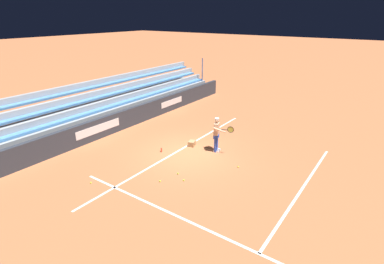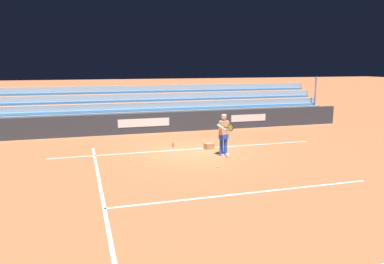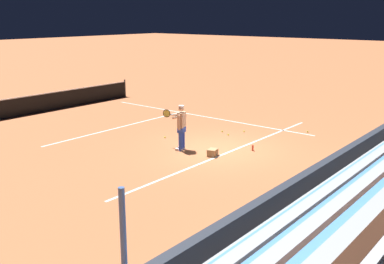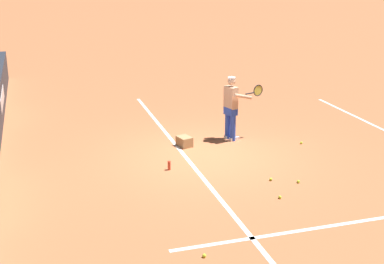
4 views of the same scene
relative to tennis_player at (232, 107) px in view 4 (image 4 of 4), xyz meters
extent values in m
plane|color=#B7663D|center=(1.01, -1.05, -0.89)|extent=(160.00, 160.00, 0.00)
cube|color=white|center=(1.01, -1.55, -0.89)|extent=(12.00, 0.10, 0.01)
cube|color=silver|center=(-3.91, -5.92, -0.29)|extent=(2.20, 0.01, 0.40)
cylinder|color=blue|center=(-0.10, -0.06, -0.45)|extent=(0.15, 0.15, 0.88)
cylinder|color=blue|center=(0.11, 0.00, -0.45)|extent=(0.15, 0.15, 0.88)
cube|color=white|center=(-0.12, 0.00, -0.85)|extent=(0.19, 0.30, 0.09)
cube|color=white|center=(0.09, 0.06, -0.85)|extent=(0.19, 0.30, 0.09)
cube|color=blue|center=(0.00, -0.03, -0.09)|extent=(0.39, 0.31, 0.20)
cube|color=tan|center=(0.00, -0.03, 0.28)|extent=(0.41, 0.31, 0.58)
sphere|color=tan|center=(0.00, -0.02, 0.71)|extent=(0.21, 0.21, 0.21)
cylinder|color=white|center=(0.00, -0.02, 0.80)|extent=(0.20, 0.20, 0.05)
cylinder|color=tan|center=(-0.23, -0.10, 0.24)|extent=(0.09, 0.09, 0.56)
cylinder|color=tan|center=(0.18, 0.24, 0.33)|extent=(0.26, 0.58, 0.24)
cylinder|color=black|center=(0.10, 0.47, 0.38)|extent=(0.12, 0.30, 0.03)
torus|color=black|center=(0.02, 0.73, 0.42)|extent=(0.12, 0.31, 0.31)
cylinder|color=#D6D14C|center=(0.02, 0.73, 0.42)|extent=(0.09, 0.26, 0.27)
cube|color=#A87F51|center=(0.16, -1.35, -0.76)|extent=(0.47, 0.40, 0.26)
sphere|color=#CCE533|center=(2.88, -0.16, -0.86)|extent=(0.07, 0.07, 0.07)
sphere|color=#CCE533|center=(3.78, -0.37, -0.86)|extent=(0.07, 0.07, 0.07)
sphere|color=#CCE533|center=(3.17, 0.36, -0.86)|extent=(0.07, 0.07, 0.07)
sphere|color=#CCE533|center=(0.89, 1.64, -0.86)|extent=(0.07, 0.07, 0.07)
sphere|color=#CCE533|center=(5.47, -2.54, -0.86)|extent=(0.07, 0.07, 0.07)
cylinder|color=#EA4C33|center=(1.62, -2.14, -0.78)|extent=(0.07, 0.07, 0.22)
camera|label=1|loc=(11.57, 6.69, 5.41)|focal=28.00mm
camera|label=2|loc=(5.60, 14.00, 2.84)|focal=35.00mm
camera|label=3|loc=(-12.29, -10.54, 4.03)|focal=42.00mm
camera|label=4|loc=(12.75, -4.95, 3.78)|focal=50.00mm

